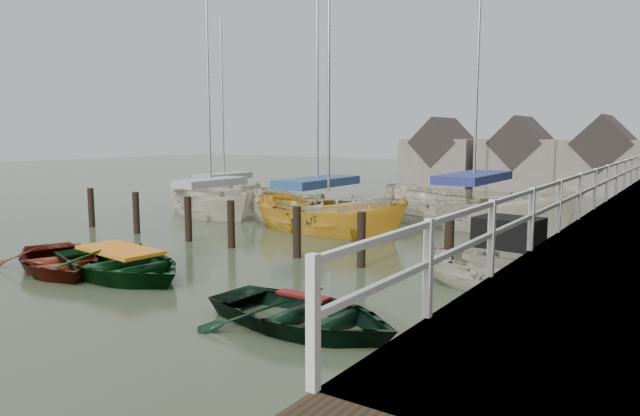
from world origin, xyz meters
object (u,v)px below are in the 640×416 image
Objects in this scene: sailboat_a at (212,214)px; sailboat_d at (472,224)px; rowboat_dkgreen at (303,328)px; sailboat_c at (328,231)px; rowboat_green at (121,276)px; motorboat at (504,285)px; rowboat_red at (59,270)px; sailboat_e at (225,201)px; sailboat_b at (317,223)px.

sailboat_a is 0.98× the size of sailboat_d.
rowboat_dkgreen is 0.32× the size of sailboat_d.
sailboat_c reaches higher than rowboat_dkgreen.
rowboat_green is 1.15× the size of rowboat_dkgreen.
sailboat_c is at bearing 145.67° from sailboat_d.
sailboat_d is at bearing 29.14° from motorboat.
sailboat_d is (3.74, 3.85, 0.05)m from sailboat_c.
sailboat_e is at bearing 49.17° from rowboat_red.
sailboat_a reaches higher than sailboat_e.
rowboat_green is 0.38× the size of sailboat_a.
rowboat_dkgreen is 14.39m from sailboat_a.
motorboat is 0.33× the size of sailboat_b.
rowboat_red is at bearing 120.01° from motorboat.
rowboat_red is 0.98× the size of motorboat.
sailboat_a is at bearing 118.60° from sailboat_d.
rowboat_dkgreen is 0.38× the size of sailboat_e.
sailboat_e is (-12.56, 0.27, 0.01)m from sailboat_d.
sailboat_b reaches higher than sailboat_a.
sailboat_d reaches higher than sailboat_e.
sailboat_d is at bearing 9.85° from rowboat_dkgreen.
sailboat_c is at bearing 6.68° from rowboat_red.
rowboat_red is 1.84m from rowboat_green.
sailboat_d is (9.86, 3.34, -0.01)m from sailboat_a.
sailboat_a is 1.16× the size of sailboat_e.
rowboat_red is 0.39× the size of sailboat_e.
sailboat_e is (-13.89, 12.64, 0.07)m from rowboat_dkgreen.
sailboat_d is (4.77, 3.02, -0.00)m from sailboat_b.
sailboat_b reaches higher than sailboat_e.
rowboat_green is 1.08× the size of motorboat.
sailboat_a reaches higher than sailboat_d.
sailboat_e is (-16.06, 8.27, -0.05)m from motorboat.
motorboat is (7.80, 3.90, 0.12)m from rowboat_green.
sailboat_e is at bearing 51.40° from rowboat_dkgreen.
rowboat_dkgreen is 0.33× the size of sailboat_a.
sailboat_a is (-5.56, 8.56, 0.07)m from rowboat_green.
rowboat_red is 13.77m from sailboat_d.
motorboat is 18.06m from sailboat_e.
sailboat_d is at bearing -77.82° from sailboat_e.
sailboat_b is at bearing 132.27° from sailboat_d.
sailboat_b is 1.03× the size of sailboat_d.
rowboat_red is at bearing 163.73° from sailboat_d.
rowboat_red is 10.52m from motorboat.
sailboat_b reaches higher than sailboat_c.
sailboat_d reaches higher than rowboat_dkgreen.
sailboat_c is (1.03, -0.82, -0.05)m from sailboat_b.
sailboat_e reaches higher than rowboat_dkgreen.
sailboat_c is at bearing 2.51° from rowboat_green.
sailboat_b is (-8.27, 4.97, -0.05)m from motorboat.
sailboat_d is at bearing -47.98° from sailboat_b.
sailboat_e is at bearing 54.68° from sailboat_a.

